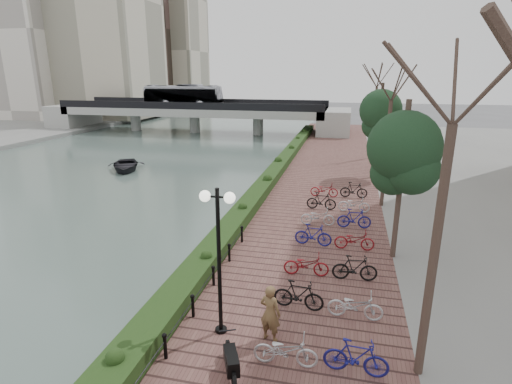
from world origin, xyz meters
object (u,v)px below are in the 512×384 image
(boat, at_px, (125,165))
(pedestrian, at_px, (270,313))
(lamppost, at_px, (218,230))
(motorcycle, at_px, (231,359))

(boat, bearing_deg, pedestrian, -77.68)
(lamppost, distance_m, motorcycle, 3.36)
(lamppost, height_order, pedestrian, lamppost)
(motorcycle, distance_m, pedestrian, 1.80)
(motorcycle, bearing_deg, lamppost, 92.14)
(motorcycle, distance_m, boat, 26.62)
(lamppost, relative_size, boat, 1.03)
(pedestrian, bearing_deg, motorcycle, 82.79)
(motorcycle, height_order, pedestrian, pedestrian)
(lamppost, height_order, motorcycle, lamppost)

